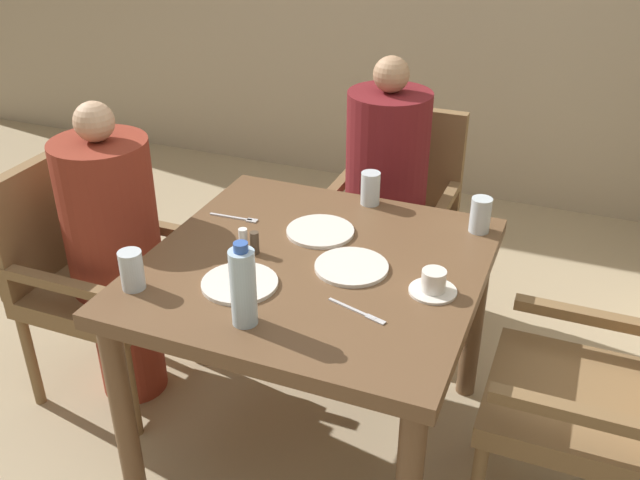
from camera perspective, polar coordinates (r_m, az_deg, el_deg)
The scene contains 19 objects.
ground_plane at distance 2.61m, azimuth -0.42°, elevation -15.44°, with size 16.00×16.00×0.00m, color tan.
dining_table at distance 2.22m, azimuth -0.48°, elevation -3.96°, with size 1.00×1.00×0.72m.
chair_left_side at distance 2.70m, azimuth -18.11°, elevation -2.11°, with size 0.50×0.50×0.89m.
diner_in_left_chair at distance 2.58m, azimuth -16.04°, elevation -1.12°, with size 0.32×0.32×1.13m.
chair_far_side at distance 3.01m, azimuth 5.92°, elevation 2.65°, with size 0.50×0.50×0.89m.
diner_in_far_chair at distance 2.85m, azimuth 5.24°, elevation 3.34°, with size 0.32×0.32×1.17m.
chair_right_side at distance 2.18m, azimuth 21.95°, elevation -11.11°, with size 0.50×0.50×0.89m.
plate_main_left at distance 2.07m, azimuth -6.44°, elevation -3.46°, with size 0.22×0.22×0.01m.
plate_main_right at distance 2.33m, azimuth 0.02°, elevation 0.71°, with size 0.22×0.22×0.01m.
plate_dessert_center at distance 2.13m, azimuth 2.54°, elevation -2.16°, with size 0.22×0.22×0.01m.
teacup_with_saucer at distance 2.04m, azimuth 9.05°, elevation -3.48°, with size 0.14×0.14×0.07m.
water_bottle at distance 1.85m, azimuth -6.17°, elevation -3.72°, with size 0.07×0.07×0.24m.
glass_tall_near at distance 2.50m, azimuth 4.05°, elevation 4.15°, with size 0.07×0.07×0.12m.
glass_tall_mid at distance 2.08m, azimuth -14.83°, elevation -2.34°, with size 0.07×0.07×0.12m.
glass_tall_far at distance 2.37m, azimuth 12.71°, elevation 1.97°, with size 0.07×0.07×0.12m.
salt_shaker at distance 2.22m, azimuth -6.16°, elevation 0.00°, with size 0.03×0.03×0.08m.
pepper_shaker at distance 2.21m, azimuth -5.25°, elevation -0.22°, with size 0.03×0.03×0.07m.
fork_beside_plate at distance 2.43m, azimuth -6.52°, elevation 1.73°, with size 0.18×0.03×0.00m.
knife_beside_plate at distance 1.94m, azimuth 3.17°, elevation -5.79°, with size 0.18×0.07×0.00m.
Camera 1 is at (0.71, -1.72, 1.84)m, focal length 40.00 mm.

